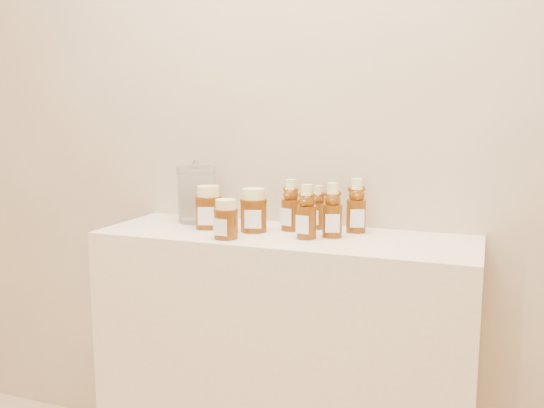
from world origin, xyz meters
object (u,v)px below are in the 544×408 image
at_px(honey_jar_left, 209,207).
at_px(glass_canister, 197,192).
at_px(bear_bottle_back_left, 291,202).
at_px(bear_bottle_front_left, 307,208).
at_px(display_table, 283,368).

xyz_separation_m(honey_jar_left, glass_canister, (-0.09, 0.09, 0.04)).
height_order(honey_jar_left, glass_canister, glass_canister).
bearing_deg(honey_jar_left, glass_canister, 120.17).
distance_m(bear_bottle_back_left, bear_bottle_front_left, 0.13).
height_order(display_table, glass_canister, glass_canister).
relative_size(bear_bottle_front_left, honey_jar_left, 1.33).
distance_m(display_table, bear_bottle_back_left, 0.55).
xyz_separation_m(bear_bottle_front_left, honey_jar_left, (-0.35, 0.04, -0.02)).
bearing_deg(display_table, bear_bottle_back_left, 90.71).
xyz_separation_m(bear_bottle_back_left, honey_jar_left, (-0.27, -0.06, -0.02)).
bearing_deg(bear_bottle_front_left, display_table, 165.70).
bearing_deg(bear_bottle_front_left, glass_canister, 171.97).
relative_size(bear_bottle_back_left, bear_bottle_front_left, 1.01).
distance_m(bear_bottle_front_left, glass_canister, 0.46).
relative_size(display_table, honey_jar_left, 8.43).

